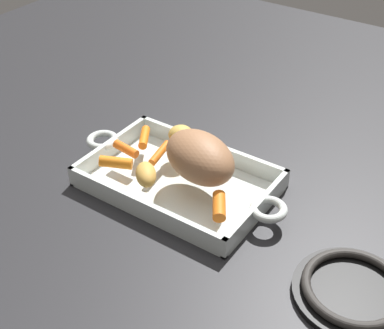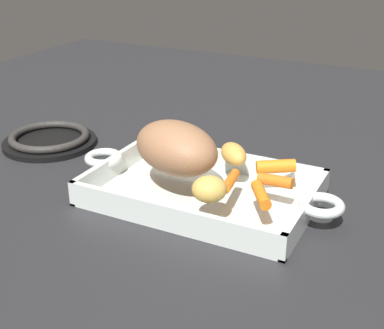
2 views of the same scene
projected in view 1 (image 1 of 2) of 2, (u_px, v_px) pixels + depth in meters
ground_plane at (179, 186)px, 1.02m from camera, size 1.94×1.94×0.00m
roasting_dish at (179, 180)px, 1.01m from camera, size 0.44×0.22×0.04m
pork_roast at (200, 157)px, 0.95m from camera, size 0.18×0.15×0.08m
baby_carrot_center_left at (126, 149)px, 1.03m from camera, size 0.05×0.02×0.02m
baby_carrot_long at (144, 137)px, 1.06m from camera, size 0.05×0.06×0.02m
baby_carrot_southeast at (116, 162)px, 0.99m from camera, size 0.06×0.05×0.02m
baby_carrot_southwest at (219, 206)px, 0.89m from camera, size 0.05×0.06×0.03m
baby_carrot_northeast at (160, 153)px, 1.02m from camera, size 0.03×0.07×0.02m
potato_golden_small at (181, 135)px, 1.05m from camera, size 0.06×0.06×0.04m
potato_halved at (146, 174)px, 0.95m from camera, size 0.07×0.07×0.03m
stove_burner_rear at (353, 290)px, 0.80m from camera, size 0.18×0.18×0.02m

